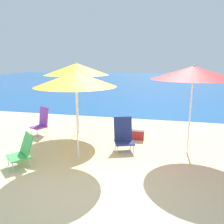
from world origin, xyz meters
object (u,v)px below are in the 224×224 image
at_px(beach_umbrella_yellow, 76,69).
at_px(cooler_box, 136,133).
at_px(beach_chair_green, 23,150).
at_px(beach_umbrella_orange, 76,79).
at_px(beach_chair_navy, 124,134).
at_px(beach_chair_purple, 42,121).
at_px(beach_umbrella_red, 193,73).

xyz_separation_m(beach_umbrella_yellow, cooler_box, (1.94, -0.13, -1.94)).
height_order(beach_chair_green, cooler_box, beach_chair_green).
height_order(beach_umbrella_yellow, beach_umbrella_orange, beach_umbrella_yellow).
bearing_deg(beach_umbrella_yellow, beach_umbrella_orange, -68.85).
height_order(beach_umbrella_orange, beach_chair_navy, beach_umbrella_orange).
distance_m(beach_umbrella_orange, beach_chair_purple, 2.77).
distance_m(beach_umbrella_yellow, beach_chair_navy, 2.63).
bearing_deg(beach_umbrella_red, beach_chair_navy, -176.33).
bearing_deg(beach_umbrella_red, beach_umbrella_orange, -161.57).
bearing_deg(beach_chair_navy, beach_chair_green, -164.82).
bearing_deg(cooler_box, beach_chair_green, -133.90).
bearing_deg(beach_chair_purple, beach_chair_green, -44.22).
height_order(beach_umbrella_yellow, cooler_box, beach_umbrella_yellow).
distance_m(beach_umbrella_yellow, beach_chair_purple, 2.05).
relative_size(beach_umbrella_red, beach_chair_green, 3.09).
bearing_deg(beach_chair_green, beach_umbrella_yellow, 120.36).
height_order(beach_chair_purple, cooler_box, beach_chair_purple).
bearing_deg(beach_chair_green, beach_umbrella_red, 61.22).
xyz_separation_m(beach_chair_purple, cooler_box, (3.07, 0.26, -0.27)).
bearing_deg(beach_chair_navy, beach_chair_purple, 146.77).
distance_m(beach_chair_navy, beach_chair_purple, 2.92).
bearing_deg(beach_chair_purple, beach_chair_navy, 12.84).
distance_m(beach_umbrella_red, beach_chair_green, 4.41).
bearing_deg(beach_umbrella_yellow, beach_chair_navy, -31.45).
relative_size(beach_umbrella_red, beach_chair_navy, 2.61).
relative_size(beach_chair_purple, beach_chair_green, 1.22).
height_order(beach_umbrella_yellow, beach_chair_green, beach_umbrella_yellow).
bearing_deg(beach_umbrella_orange, beach_chair_navy, 38.01).
height_order(beach_umbrella_yellow, beach_chair_purple, beach_umbrella_yellow).
distance_m(beach_chair_green, cooler_box, 3.32).
relative_size(beach_umbrella_yellow, cooler_box, 4.54).
distance_m(beach_umbrella_yellow, cooler_box, 2.75).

